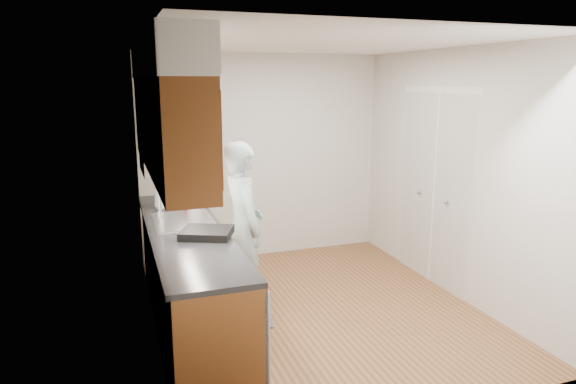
% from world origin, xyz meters
% --- Properties ---
extents(floor, '(3.50, 3.50, 0.00)m').
position_xyz_m(floor, '(0.00, 0.00, 0.00)').
color(floor, brown).
rests_on(floor, ground).
extents(ceiling, '(3.50, 3.50, 0.00)m').
position_xyz_m(ceiling, '(0.00, 0.00, 2.50)').
color(ceiling, white).
rests_on(ceiling, wall_left).
extents(wall_left, '(0.02, 3.50, 2.50)m').
position_xyz_m(wall_left, '(-1.50, 0.00, 1.25)').
color(wall_left, beige).
rests_on(wall_left, floor).
extents(wall_right, '(0.02, 3.50, 2.50)m').
position_xyz_m(wall_right, '(1.50, 0.00, 1.25)').
color(wall_right, beige).
rests_on(wall_right, floor).
extents(wall_back, '(3.00, 0.02, 2.50)m').
position_xyz_m(wall_back, '(0.00, 1.75, 1.25)').
color(wall_back, beige).
rests_on(wall_back, floor).
extents(counter, '(0.64, 2.80, 1.30)m').
position_xyz_m(counter, '(-1.20, -0.00, 0.49)').
color(counter, brown).
rests_on(counter, floor).
extents(upper_cabinets, '(0.47, 2.80, 1.21)m').
position_xyz_m(upper_cabinets, '(-1.33, 0.05, 1.95)').
color(upper_cabinets, brown).
rests_on(upper_cabinets, wall_left).
extents(closet_door, '(0.02, 1.22, 2.05)m').
position_xyz_m(closet_door, '(1.49, 0.30, 1.02)').
color(closet_door, silver).
rests_on(closet_door, wall_right).
extents(floor_mat, '(0.72, 0.97, 0.02)m').
position_xyz_m(floor_mat, '(-0.65, 0.24, 0.01)').
color(floor_mat, slate).
rests_on(floor_mat, floor).
extents(person, '(0.49, 0.68, 1.84)m').
position_xyz_m(person, '(-0.65, 0.24, 0.94)').
color(person, '#98B3B9').
rests_on(person, floor_mat).
extents(soap_bottle_a, '(0.13, 0.13, 0.30)m').
position_xyz_m(soap_bottle_a, '(-1.35, 0.78, 1.09)').
color(soap_bottle_a, white).
rests_on(soap_bottle_a, counter).
extents(soap_bottle_b, '(0.13, 0.13, 0.21)m').
position_xyz_m(soap_bottle_b, '(-1.04, 0.64, 1.04)').
color(soap_bottle_b, white).
rests_on(soap_bottle_b, counter).
extents(soap_bottle_c, '(0.18, 0.18, 0.16)m').
position_xyz_m(soap_bottle_c, '(-1.11, 0.94, 1.02)').
color(soap_bottle_c, white).
rests_on(soap_bottle_c, counter).
extents(soda_can, '(0.09, 0.09, 0.13)m').
position_xyz_m(soda_can, '(-1.10, 0.67, 1.00)').
color(soda_can, red).
rests_on(soda_can, counter).
extents(steel_can, '(0.08, 0.08, 0.12)m').
position_xyz_m(steel_can, '(-1.02, 0.74, 1.00)').
color(steel_can, '#A5A5AA').
rests_on(steel_can, counter).
extents(dish_rack, '(0.50, 0.46, 0.06)m').
position_xyz_m(dish_rack, '(-1.09, -0.31, 0.97)').
color(dish_rack, black).
rests_on(dish_rack, counter).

